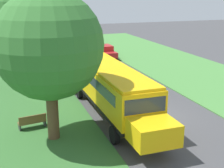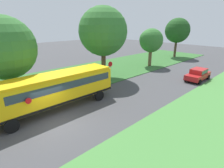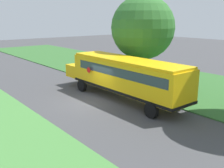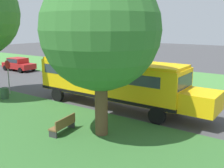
% 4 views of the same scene
% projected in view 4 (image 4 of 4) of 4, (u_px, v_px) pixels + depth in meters
% --- Properties ---
extents(ground_plane, '(120.00, 120.00, 0.00)m').
position_uv_depth(ground_plane, '(144.00, 101.00, 19.26)').
color(ground_plane, '#424244').
extents(grass_verge, '(12.00, 80.00, 0.08)m').
position_uv_depth(grass_verge, '(33.00, 153.00, 11.27)').
color(grass_verge, '#33662D').
rests_on(grass_verge, ground).
extents(grass_far_side, '(10.00, 80.00, 0.07)m').
position_uv_depth(grass_far_side, '(187.00, 80.00, 26.43)').
color(grass_far_side, '#47843D').
rests_on(grass_far_side, ground).
extents(school_bus, '(2.84, 12.42, 3.16)m').
position_uv_depth(school_bus, '(112.00, 79.00, 17.44)').
color(school_bus, yellow).
rests_on(school_bus, ground).
extents(car_red_nearest, '(2.02, 4.40, 1.56)m').
position_uv_depth(car_red_nearest, '(18.00, 64.00, 31.86)').
color(car_red_nearest, '#B21E1E').
rests_on(car_red_nearest, ground).
extents(oak_tree_beside_bus, '(5.65, 5.65, 8.03)m').
position_uv_depth(oak_tree_beside_bus, '(101.00, 29.00, 12.13)').
color(oak_tree_beside_bus, brown).
rests_on(oak_tree_beside_bus, ground).
extents(stop_sign, '(0.08, 0.68, 2.74)m').
position_uv_depth(stop_sign, '(8.00, 73.00, 20.64)').
color(stop_sign, gray).
rests_on(stop_sign, ground).
extents(park_bench, '(1.66, 0.72, 0.92)m').
position_uv_depth(park_bench, '(63.00, 125.00, 13.27)').
color(park_bench, brown).
rests_on(park_bench, ground).
extents(trash_bin, '(0.56, 0.56, 0.90)m').
position_uv_depth(trash_bin, '(5.00, 94.00, 19.47)').
color(trash_bin, '#2D4C33').
rests_on(trash_bin, ground).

